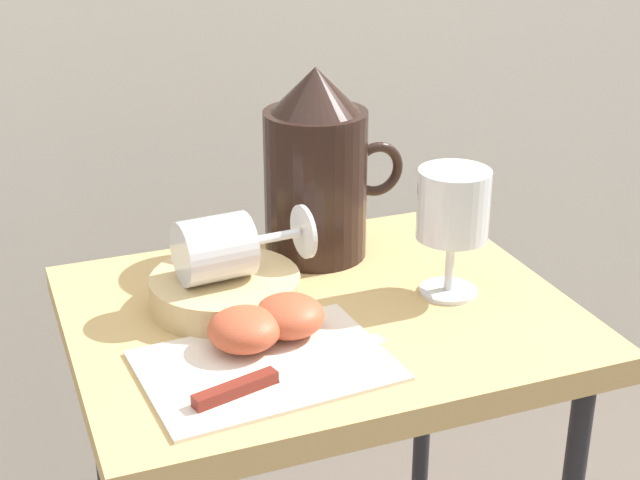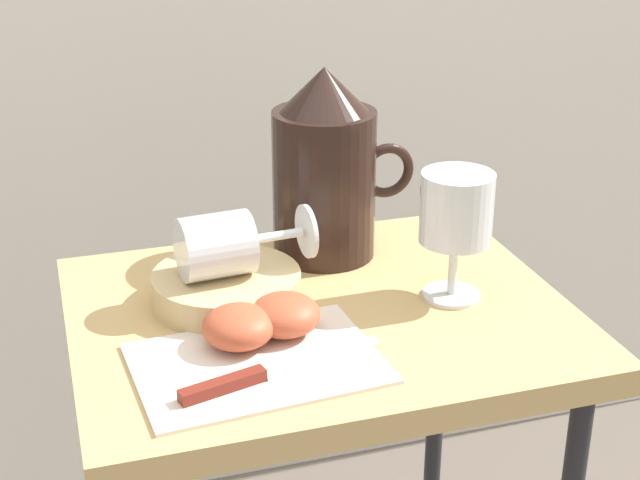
% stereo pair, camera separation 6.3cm
% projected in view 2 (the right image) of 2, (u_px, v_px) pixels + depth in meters
% --- Properties ---
extents(table, '(0.53, 0.42, 0.66)m').
position_uv_depth(table, '(320.00, 367.00, 1.05)').
color(table, tan).
rests_on(table, ground_plane).
extents(linen_napkin, '(0.25, 0.18, 0.00)m').
position_uv_depth(linen_napkin, '(257.00, 363.00, 0.91)').
color(linen_napkin, silver).
rests_on(linen_napkin, table).
extents(basket_tray, '(0.16, 0.16, 0.03)m').
position_uv_depth(basket_tray, '(227.00, 288.00, 1.03)').
color(basket_tray, tan).
rests_on(basket_tray, table).
extents(pitcher, '(0.17, 0.12, 0.23)m').
position_uv_depth(pitcher, '(325.00, 181.00, 1.12)').
color(pitcher, black).
rests_on(pitcher, table).
extents(wine_glass_upright, '(0.08, 0.08, 0.14)m').
position_uv_depth(wine_glass_upright, '(456.00, 215.00, 1.01)').
color(wine_glass_upright, silver).
rests_on(wine_glass_upright, table).
extents(wine_glass_tipped_near, '(0.15, 0.08, 0.07)m').
position_uv_depth(wine_glass_tipped_near, '(221.00, 245.00, 1.00)').
color(wine_glass_tipped_near, silver).
rests_on(wine_glass_tipped_near, basket_tray).
extents(apple_half_left, '(0.07, 0.07, 0.04)m').
position_uv_depth(apple_half_left, '(239.00, 327.00, 0.94)').
color(apple_half_left, '#C15133').
rests_on(apple_half_left, linen_napkin).
extents(apple_half_right, '(0.07, 0.07, 0.04)m').
position_uv_depth(apple_half_right, '(285.00, 315.00, 0.96)').
color(apple_half_right, '#C15133').
rests_on(apple_half_right, linen_napkin).
extents(knife, '(0.21, 0.07, 0.01)m').
position_uv_depth(knife, '(254.00, 377.00, 0.88)').
color(knife, silver).
rests_on(knife, linen_napkin).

